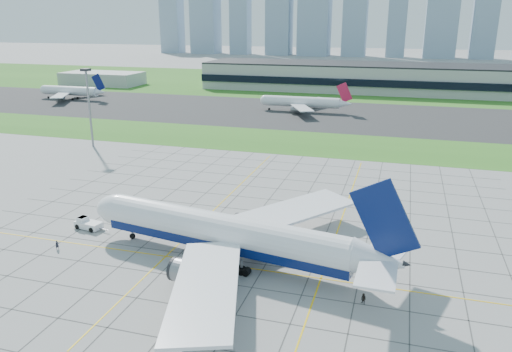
{
  "coord_description": "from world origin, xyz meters",
  "views": [
    {
      "loc": [
        28.59,
        -74.93,
        40.6
      ],
      "look_at": [
        -1.86,
        27.37,
        7.0
      ],
      "focal_mm": 35.0,
      "sensor_mm": 36.0,
      "label": 1
    }
  ],
  "objects_px": {
    "light_mast": "(88,98)",
    "airliner": "(227,233)",
    "crew_far": "(363,299)",
    "pushback_tug": "(87,224)",
    "distant_jet_0": "(71,91)",
    "distant_jet_1": "(303,102)",
    "crew_near": "(57,245)"
  },
  "relations": [
    {
      "from": "crew_near",
      "to": "distant_jet_0",
      "type": "xyz_separation_m",
      "value": [
        -110.35,
        156.08,
        3.63
      ]
    },
    {
      "from": "airliner",
      "to": "crew_far",
      "type": "relative_size",
      "value": 33.91
    },
    {
      "from": "light_mast",
      "to": "pushback_tug",
      "type": "xyz_separation_m",
      "value": [
        39.09,
        -60.05,
        -15.17
      ]
    },
    {
      "from": "distant_jet_0",
      "to": "distant_jet_1",
      "type": "distance_m",
      "value": 125.03
    },
    {
      "from": "light_mast",
      "to": "crew_near",
      "type": "bearing_deg",
      "value": -60.58
    },
    {
      "from": "light_mast",
      "to": "distant_jet_1",
      "type": "distance_m",
      "value": 101.16
    },
    {
      "from": "light_mast",
      "to": "crew_near",
      "type": "xyz_separation_m",
      "value": [
        39.49,
        -70.03,
        -15.33
      ]
    },
    {
      "from": "crew_near",
      "to": "crew_far",
      "type": "height_order",
      "value": "crew_far"
    },
    {
      "from": "crew_near",
      "to": "crew_far",
      "type": "distance_m",
      "value": 55.9
    },
    {
      "from": "airliner",
      "to": "light_mast",
      "type": "bearing_deg",
      "value": 146.88
    },
    {
      "from": "light_mast",
      "to": "distant_jet_0",
      "type": "height_order",
      "value": "light_mast"
    },
    {
      "from": "airliner",
      "to": "distant_jet_1",
      "type": "xyz_separation_m",
      "value": [
        -16.92,
        150.04,
        -0.71
      ]
    },
    {
      "from": "crew_near",
      "to": "crew_far",
      "type": "xyz_separation_m",
      "value": [
        55.83,
        -2.87,
        0.04
      ]
    },
    {
      "from": "airliner",
      "to": "crew_far",
      "type": "bearing_deg",
      "value": -7.7
    },
    {
      "from": "light_mast",
      "to": "airliner",
      "type": "relative_size",
      "value": 0.42
    },
    {
      "from": "crew_near",
      "to": "airliner",
      "type": "bearing_deg",
      "value": -49.77
    },
    {
      "from": "crew_far",
      "to": "distant_jet_0",
      "type": "distance_m",
      "value": 229.99
    },
    {
      "from": "pushback_tug",
      "to": "distant_jet_0",
      "type": "xyz_separation_m",
      "value": [
        -109.95,
        146.1,
        3.47
      ]
    },
    {
      "from": "airliner",
      "to": "crew_near",
      "type": "relative_size",
      "value": 35.42
    },
    {
      "from": "crew_far",
      "to": "crew_near",
      "type": "bearing_deg",
      "value": -151.26
    },
    {
      "from": "crew_far",
      "to": "pushback_tug",
      "type": "bearing_deg",
      "value": -161.19
    },
    {
      "from": "pushback_tug",
      "to": "distant_jet_1",
      "type": "distance_m",
      "value": 145.51
    },
    {
      "from": "pushback_tug",
      "to": "distant_jet_1",
      "type": "height_order",
      "value": "distant_jet_1"
    },
    {
      "from": "airliner",
      "to": "distant_jet_1",
      "type": "relative_size",
      "value": 1.42
    },
    {
      "from": "pushback_tug",
      "to": "crew_near",
      "type": "bearing_deg",
      "value": -78.23
    },
    {
      "from": "pushback_tug",
      "to": "distant_jet_1",
      "type": "xyz_separation_m",
      "value": [
        15.07,
        144.69,
        3.47
      ]
    },
    {
      "from": "crew_near",
      "to": "distant_jet_0",
      "type": "distance_m",
      "value": 191.19
    },
    {
      "from": "crew_far",
      "to": "distant_jet_0",
      "type": "xyz_separation_m",
      "value": [
        -166.18,
        158.95,
        3.59
      ]
    },
    {
      "from": "airliner",
      "to": "pushback_tug",
      "type": "relative_size",
      "value": 7.28
    },
    {
      "from": "light_mast",
      "to": "crew_far",
      "type": "height_order",
      "value": "light_mast"
    },
    {
      "from": "distant_jet_0",
      "to": "distant_jet_1",
      "type": "relative_size",
      "value": 1.0
    },
    {
      "from": "light_mast",
      "to": "distant_jet_1",
      "type": "height_order",
      "value": "light_mast"
    }
  ]
}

